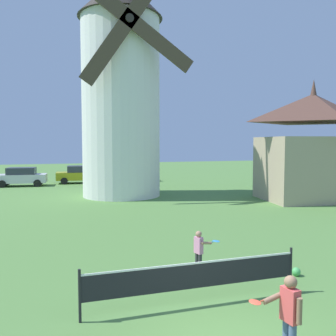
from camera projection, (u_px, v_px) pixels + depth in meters
name	position (u px, v px, depth m)	size (l,w,h in m)	color
windmill	(121.00, 84.00, 24.39)	(8.13, 6.00, 15.02)	white
tennis_net	(195.00, 276.00, 8.02)	(5.05, 0.06, 1.10)	black
player_near	(289.00, 312.00, 6.02)	(0.82, 0.48, 1.43)	slate
player_far	(199.00, 249.00, 10.16)	(0.76, 0.38, 1.17)	#333338
stray_ball	(296.00, 272.00, 9.87)	(0.23, 0.23, 0.23)	#4CB259
parked_car_silver	(22.00, 177.00, 30.34)	(4.12, 2.18, 1.56)	silver
parked_car_mustard	(82.00, 174.00, 32.70)	(4.55, 2.13, 1.56)	#999919
parked_car_black	(132.00, 173.00, 34.11)	(4.24, 1.93, 1.56)	#1E232D
chapel	(312.00, 148.00, 22.86)	(6.86, 5.42, 7.60)	tan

